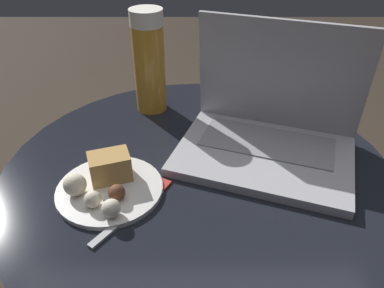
% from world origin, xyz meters
% --- Properties ---
extents(table, '(0.76, 0.76, 0.54)m').
position_xyz_m(table, '(0.00, 0.00, 0.41)').
color(table, black).
rests_on(table, ground_plane).
extents(napkin, '(0.19, 0.17, 0.00)m').
position_xyz_m(napkin, '(-0.15, -0.06, 0.55)').
color(napkin, '#B7332D').
rests_on(napkin, table).
extents(laptop, '(0.40, 0.34, 0.25)m').
position_xyz_m(laptop, '(0.14, 0.06, 0.60)').
color(laptop, '#B2B2B7').
rests_on(laptop, table).
extents(beer_glass, '(0.07, 0.07, 0.24)m').
position_xyz_m(beer_glass, '(-0.11, 0.24, 0.66)').
color(beer_glass, gold).
rests_on(beer_glass, table).
extents(snack_plate, '(0.19, 0.19, 0.06)m').
position_xyz_m(snack_plate, '(-0.16, -0.07, 0.56)').
color(snack_plate, silver).
rests_on(snack_plate, table).
extents(fork, '(0.11, 0.14, 0.00)m').
position_xyz_m(fork, '(-0.11, -0.13, 0.55)').
color(fork, '#B2B2B7').
rests_on(fork, table).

